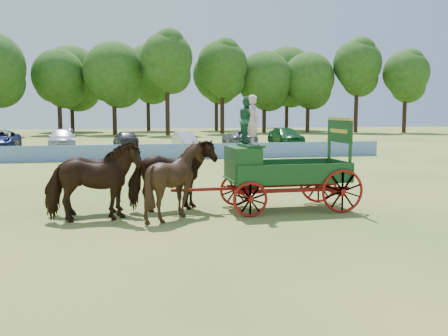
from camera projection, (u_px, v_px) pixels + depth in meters
ground at (322, 208)px, 16.51m from camera, size 160.00×160.00×0.00m
horse_lead_left at (93, 182)px, 14.40m from camera, size 2.80×1.39×2.31m
horse_lead_right at (95, 177)px, 15.47m from camera, size 2.90×1.67×2.31m
horse_wheel_left at (176, 180)px, 14.91m from camera, size 2.17×1.95×2.31m
horse_wheel_right at (172, 175)px, 15.98m from camera, size 2.90×1.66×2.31m
farm_dray at (265, 161)px, 16.03m from camera, size 5.99×2.00×3.70m
sponsor_banner at (201, 151)px, 33.73m from camera, size 26.00×0.08×1.05m
parked_cars at (111, 139)px, 44.41m from camera, size 37.90×7.00×1.64m
treeline at (118, 71)px, 73.21m from camera, size 88.08×24.17×14.35m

